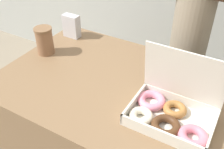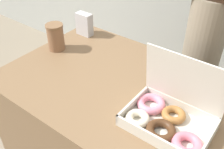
{
  "view_description": "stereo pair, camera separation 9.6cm",
  "coord_description": "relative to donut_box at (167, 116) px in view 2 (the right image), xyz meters",
  "views": [
    {
      "loc": [
        0.4,
        -0.79,
        1.41
      ],
      "look_at": [
        0.01,
        -0.11,
        0.84
      ],
      "focal_mm": 42.0,
      "sensor_mm": 36.0,
      "label": 1
    },
    {
      "loc": [
        0.48,
        -0.74,
        1.41
      ],
      "look_at": [
        0.01,
        -0.11,
        0.84
      ],
      "focal_mm": 42.0,
      "sensor_mm": 36.0,
      "label": 2
    }
  ],
  "objects": [
    {
      "name": "table",
      "position": [
        -0.24,
        0.1,
        -0.39
      ],
      "size": [
        1.1,
        0.71,
        0.71
      ],
      "color": "brown",
      "rests_on": "ground_plane"
    },
    {
      "name": "coffee_cup",
      "position": [
        -0.7,
        0.13,
        0.03
      ],
      "size": [
        0.09,
        0.09,
        0.14
      ],
      "color": "#8C6042",
      "rests_on": "table"
    },
    {
      "name": "donut_box",
      "position": [
        0.0,
        0.0,
        0.0
      ],
      "size": [
        0.32,
        0.24,
        0.26
      ],
      "color": "silver",
      "rests_on": "table"
    },
    {
      "name": "napkin_holder",
      "position": [
        -0.69,
        0.34,
        0.02
      ],
      "size": [
        0.09,
        0.05,
        0.13
      ],
      "color": "silver",
      "rests_on": "table"
    }
  ]
}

